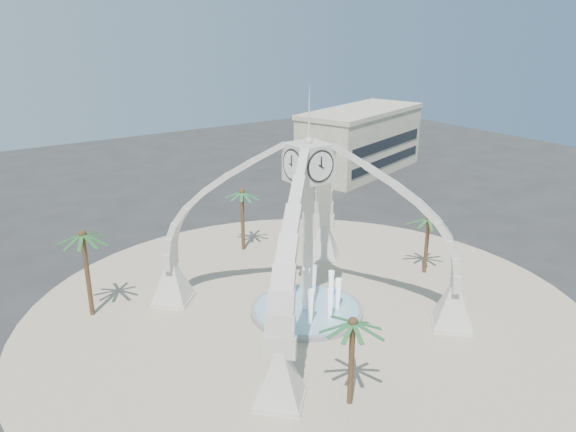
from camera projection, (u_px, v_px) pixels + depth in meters
ground at (307, 313)px, 40.04m from camera, size 140.00×140.00×0.00m
plaza at (307, 313)px, 40.03m from camera, size 40.00×40.00×0.06m
clock_tower at (308, 228)px, 37.90m from camera, size 17.94×17.94×16.30m
fountain at (307, 310)px, 39.95m from camera, size 8.00×8.00×3.62m
building_ne at (361, 140)px, 76.50m from camera, size 21.87×14.17×8.60m
palm_east at (429, 219)px, 44.93m from camera, size 4.11×4.11×5.41m
palm_west at (82, 235)px, 37.80m from camera, size 3.64×3.64×6.84m
palm_north at (242, 193)px, 49.38m from camera, size 3.98×3.98×6.15m
palm_south at (353, 323)px, 28.96m from camera, size 4.08×4.08×5.68m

